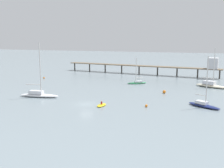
{
  "coord_description": "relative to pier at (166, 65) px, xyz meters",
  "views": [
    {
      "loc": [
        24.04,
        -54.63,
        14.59
      ],
      "look_at": [
        0.0,
        17.86,
        1.5
      ],
      "focal_mm": 45.19,
      "sensor_mm": 36.0,
      "label": 1
    }
  ],
  "objects": [
    {
      "name": "sailboat_green",
      "position": [
        -6.09,
        -20.61,
        -3.42
      ],
      "size": [
        6.07,
        4.6,
        8.06
      ],
      "color": "#287F4C",
      "rests_on": "ground_plane"
    },
    {
      "name": "sailboat_navy",
      "position": [
        13.7,
        -44.57,
        -3.29
      ],
      "size": [
        7.22,
        5.71,
        10.63
      ],
      "color": "navy",
      "rests_on": "ground_plane"
    },
    {
      "name": "mooring_buoy_near",
      "position": [
        3.95,
        -32.89,
        -3.51
      ],
      "size": [
        0.83,
        0.83,
        0.83
      ],
      "primitive_type": "sphere",
      "color": "orange",
      "rests_on": "ground_plane"
    },
    {
      "name": "mooring_buoy_mid",
      "position": [
        -39.06,
        -20.55,
        -3.63
      ],
      "size": [
        0.59,
        0.59,
        0.59
      ],
      "primitive_type": "sphere",
      "color": "orange",
      "rests_on": "ground_plane"
    },
    {
      "name": "sailboat_cream",
      "position": [
        15.44,
        -20.09,
        -3.18
      ],
      "size": [
        9.49,
        6.26,
        11.24
      ],
      "color": "beige",
      "rests_on": "ground_plane"
    },
    {
      "name": "pier",
      "position": [
        0.0,
        0.0,
        0.0
      ],
      "size": [
        60.32,
        10.27,
        7.14
      ],
      "color": "brown",
      "rests_on": "ground_plane"
    },
    {
      "name": "ground_plane",
      "position": [
        -10.51,
        -49.8,
        -3.93
      ],
      "size": [
        400.0,
        400.0,
        0.0
      ],
      "primitive_type": "plane",
      "color": "gray"
    },
    {
      "name": "sailboat_white",
      "position": [
        -24.19,
        -46.85,
        -3.17
      ],
      "size": [
        9.91,
        3.38,
        13.16
      ],
      "color": "white",
      "rests_on": "ground_plane"
    },
    {
      "name": "mooring_buoy_outer",
      "position": [
        2.43,
        -48.33,
        -3.64
      ],
      "size": [
        0.57,
        0.57,
        0.57
      ],
      "primitive_type": "sphere",
      "color": "orange",
      "rests_on": "ground_plane"
    },
    {
      "name": "dinghy_yellow",
      "position": [
        -6.74,
        -50.31,
        -3.73
      ],
      "size": [
        1.67,
        3.29,
        1.14
      ],
      "color": "yellow",
      "rests_on": "ground_plane"
    }
  ]
}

